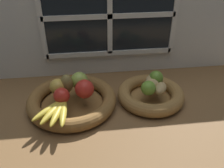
{
  "coord_description": "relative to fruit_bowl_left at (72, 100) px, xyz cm",
  "views": [
    {
      "loc": [
        -12.94,
        -85.22,
        65.51
      ],
      "look_at": [
        -2.19,
        1.39,
        9.76
      ],
      "focal_mm": 38.86,
      "sensor_mm": 36.0,
      "label": 1
    }
  ],
  "objects": [
    {
      "name": "potato_small",
      "position": [
        38.22,
        -3.14,
        5.25
      ],
      "size": [
        8.2,
        9.26,
        4.37
      ],
      "primitive_type": "ellipsoid",
      "rotation": [
        0.0,
        0.0,
        4.16
      ],
      "color": "tan",
      "rests_on": "fruit_bowl_right"
    },
    {
      "name": "ground_plane",
      "position": [
        19.74,
        -1.39,
        -4.19
      ],
      "size": [
        140.0,
        90.0,
        3.0
      ],
      "primitive_type": "cube",
      "color": "brown"
    },
    {
      "name": "potato_back",
      "position": [
        37.05,
        4.31,
        5.5
      ],
      "size": [
        9.58,
        8.34,
        4.88
      ],
      "primitive_type": "ellipsoid",
      "rotation": [
        0.0,
        0.0,
        3.64
      ],
      "color": "tan",
      "rests_on": "fruit_bowl_right"
    },
    {
      "name": "banana_bunch_front",
      "position": [
        -5.45,
        -12.17,
        4.4
      ],
      "size": [
        13.74,
        17.94,
        2.67
      ],
      "color": "gold",
      "rests_on": "fruit_bowl_left"
    },
    {
      "name": "apple_golden_left",
      "position": [
        -5.56,
        1.84,
        6.44
      ],
      "size": [
        6.74,
        6.74,
        6.74
      ],
      "primitive_type": "sphere",
      "color": "gold",
      "rests_on": "fruit_bowl_left"
    },
    {
      "name": "back_wall",
      "position": [
        19.74,
        28.39,
        25.19
      ],
      "size": [
        140.0,
        4.6,
        55.0
      ],
      "color": "silver",
      "rests_on": "ground_plane"
    },
    {
      "name": "lime_far",
      "position": [
        38.04,
        3.8,
        6.33
      ],
      "size": [
        6.52,
        6.52,
        6.52
      ],
      "primitive_type": "sphere",
      "color": "olive",
      "rests_on": "fruit_bowl_right"
    },
    {
      "name": "potato_large",
      "position": [
        35.09,
        -0.0,
        5.54
      ],
      "size": [
        8.03,
        7.34,
        4.95
      ],
      "primitive_type": "ellipsoid",
      "rotation": [
        0.0,
        0.0,
        2.68
      ],
      "color": "tan",
      "rests_on": "fruit_bowl_right"
    },
    {
      "name": "pear_brown",
      "position": [
        -1.62,
        2.63,
        7.28
      ],
      "size": [
        6.38,
        6.61,
        8.43
      ],
      "primitive_type": "ellipsoid",
      "rotation": [
        0.0,
        0.0,
        4.94
      ],
      "color": "olive",
      "rests_on": "fruit_bowl_left"
    },
    {
      "name": "apple_green_back",
      "position": [
        3.7,
        5.04,
        6.83
      ],
      "size": [
        7.54,
        7.54,
        7.54
      ],
      "primitive_type": "sphere",
      "color": "#99B74C",
      "rests_on": "fruit_bowl_left"
    },
    {
      "name": "apple_red_front",
      "position": [
        -3.55,
        -5.11,
        6.37
      ],
      "size": [
        6.61,
        6.61,
        6.61
      ],
      "primitive_type": "sphere",
      "color": "red",
      "rests_on": "fruit_bowl_left"
    },
    {
      "name": "chili_pepper",
      "position": [
        35.41,
        -2.64,
        3.99
      ],
      "size": [
        10.37,
        7.09,
        1.84
      ],
      "primitive_type": "cone",
      "rotation": [
        0.0,
        1.57,
        -0.53
      ],
      "color": "red",
      "rests_on": "fruit_bowl_right"
    },
    {
      "name": "lime_near",
      "position": [
        32.55,
        -3.8,
        6.24
      ],
      "size": [
        6.35,
        6.35,
        6.35
      ],
      "primitive_type": "sphere",
      "color": "#6B9E33",
      "rests_on": "fruit_bowl_right"
    },
    {
      "name": "fruit_bowl_left",
      "position": [
        0.0,
        0.0,
        0.0
      ],
      "size": [
        38.65,
        38.65,
        5.76
      ],
      "color": "brown",
      "rests_on": "ground_plane"
    },
    {
      "name": "apple_red_right",
      "position": [
        5.75,
        -2.4,
        7.06
      ],
      "size": [
        8.0,
        8.0,
        8.0
      ],
      "primitive_type": "sphere",
      "color": "red",
      "rests_on": "fruit_bowl_left"
    },
    {
      "name": "fruit_bowl_right",
      "position": [
        35.09,
        0.0,
        0.02
      ],
      "size": [
        29.88,
        29.88,
        5.76
      ],
      "color": "olive",
      "rests_on": "ground_plane"
    }
  ]
}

